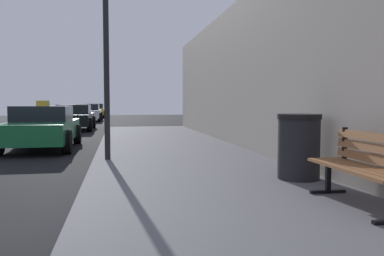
{
  "coord_description": "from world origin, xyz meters",
  "views": [
    {
      "loc": [
        2.55,
        -4.08,
        1.37
      ],
      "look_at": [
        3.88,
        2.99,
        0.9
      ],
      "focal_mm": 36.54,
      "sensor_mm": 36.0,
      "label": 1
    }
  ],
  "objects_px": {
    "trash_bin": "(299,146)",
    "street_lamp": "(106,19)",
    "car_blue": "(94,109)",
    "car_green": "(42,127)",
    "car_white": "(88,112)",
    "car_black": "(74,117)",
    "bench": "(365,163)",
    "car_yellow": "(94,110)"
  },
  "relations": [
    {
      "from": "street_lamp",
      "to": "car_green",
      "type": "relative_size",
      "value": 1.06
    },
    {
      "from": "bench",
      "to": "car_yellow",
      "type": "distance_m",
      "value": 33.5
    },
    {
      "from": "car_white",
      "to": "car_yellow",
      "type": "xyz_separation_m",
      "value": [
        0.04,
        7.41,
        -0.0
      ]
    },
    {
      "from": "trash_bin",
      "to": "street_lamp",
      "type": "distance_m",
      "value": 4.8
    },
    {
      "from": "street_lamp",
      "to": "trash_bin",
      "type": "bearing_deg",
      "value": -41.99
    },
    {
      "from": "car_blue",
      "to": "car_black",
      "type": "bearing_deg",
      "value": 91.24
    },
    {
      "from": "car_black",
      "to": "car_yellow",
      "type": "relative_size",
      "value": 1.03
    },
    {
      "from": "bench",
      "to": "car_blue",
      "type": "bearing_deg",
      "value": 98.75
    },
    {
      "from": "car_white",
      "to": "car_yellow",
      "type": "distance_m",
      "value": 7.41
    },
    {
      "from": "car_black",
      "to": "car_green",
      "type": "bearing_deg",
      "value": 89.78
    },
    {
      "from": "trash_bin",
      "to": "car_green",
      "type": "distance_m",
      "value": 8.13
    },
    {
      "from": "car_yellow",
      "to": "car_blue",
      "type": "relative_size",
      "value": 1.01
    },
    {
      "from": "car_blue",
      "to": "trash_bin",
      "type": "bearing_deg",
      "value": 97.99
    },
    {
      "from": "bench",
      "to": "car_yellow",
      "type": "bearing_deg",
      "value": 99.71
    },
    {
      "from": "trash_bin",
      "to": "car_black",
      "type": "xyz_separation_m",
      "value": [
        -5.01,
        14.5,
        -0.03
      ]
    },
    {
      "from": "street_lamp",
      "to": "car_yellow",
      "type": "bearing_deg",
      "value": 93.9
    },
    {
      "from": "street_lamp",
      "to": "car_blue",
      "type": "bearing_deg",
      "value": 93.87
    },
    {
      "from": "car_green",
      "to": "car_black",
      "type": "relative_size",
      "value": 0.97
    },
    {
      "from": "bench",
      "to": "street_lamp",
      "type": "distance_m",
      "value": 5.95
    },
    {
      "from": "car_yellow",
      "to": "car_white",
      "type": "bearing_deg",
      "value": 89.71
    },
    {
      "from": "street_lamp",
      "to": "car_black",
      "type": "height_order",
      "value": "street_lamp"
    },
    {
      "from": "car_black",
      "to": "car_blue",
      "type": "xyz_separation_m",
      "value": [
        -0.55,
        25.1,
        0.0
      ]
    },
    {
      "from": "bench",
      "to": "street_lamp",
      "type": "height_order",
      "value": "street_lamp"
    },
    {
      "from": "car_green",
      "to": "car_black",
      "type": "bearing_deg",
      "value": -90.22
    },
    {
      "from": "bench",
      "to": "street_lamp",
      "type": "xyz_separation_m",
      "value": [
        -3.08,
        4.44,
        2.48
      ]
    },
    {
      "from": "car_white",
      "to": "bench",
      "type": "bearing_deg",
      "value": 101.16
    },
    {
      "from": "car_yellow",
      "to": "car_blue",
      "type": "xyz_separation_m",
      "value": [
        -0.54,
        8.17,
        -0.0
      ]
    },
    {
      "from": "car_blue",
      "to": "car_white",
      "type": "bearing_deg",
      "value": 91.84
    },
    {
      "from": "bench",
      "to": "car_black",
      "type": "bearing_deg",
      "value": 108.32
    },
    {
      "from": "street_lamp",
      "to": "car_black",
      "type": "bearing_deg",
      "value": 99.42
    },
    {
      "from": "car_white",
      "to": "car_blue",
      "type": "distance_m",
      "value": 15.58
    },
    {
      "from": "bench",
      "to": "car_green",
      "type": "distance_m",
      "value": 9.52
    },
    {
      "from": "car_green",
      "to": "car_white",
      "type": "bearing_deg",
      "value": -89.95
    },
    {
      "from": "car_white",
      "to": "car_green",
      "type": "bearing_deg",
      "value": 90.05
    },
    {
      "from": "street_lamp",
      "to": "car_black",
      "type": "relative_size",
      "value": 1.03
    },
    {
      "from": "bench",
      "to": "trash_bin",
      "type": "bearing_deg",
      "value": 91.58
    },
    {
      "from": "trash_bin",
      "to": "car_blue",
      "type": "distance_m",
      "value": 39.99
    },
    {
      "from": "car_green",
      "to": "car_white",
      "type": "xyz_separation_m",
      "value": [
        -0.01,
        17.65,
        0.0
      ]
    },
    {
      "from": "street_lamp",
      "to": "car_white",
      "type": "xyz_separation_m",
      "value": [
        -1.99,
        21.27,
        -2.49
      ]
    },
    {
      "from": "trash_bin",
      "to": "car_blue",
      "type": "xyz_separation_m",
      "value": [
        -5.56,
        39.6,
        -0.03
      ]
    },
    {
      "from": "car_black",
      "to": "car_blue",
      "type": "height_order",
      "value": "same"
    },
    {
      "from": "car_black",
      "to": "car_blue",
      "type": "bearing_deg",
      "value": -88.76
    }
  ]
}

